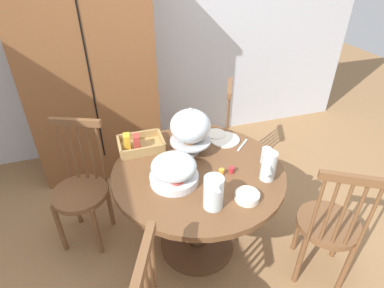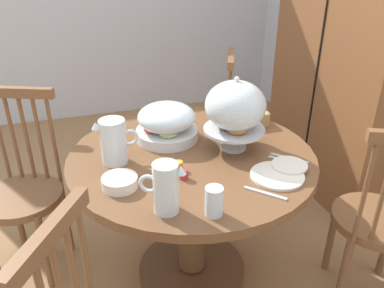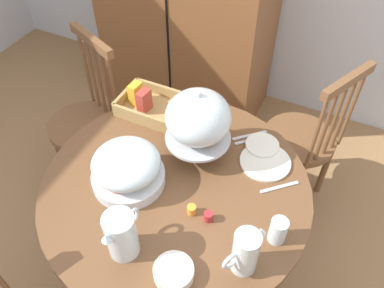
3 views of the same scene
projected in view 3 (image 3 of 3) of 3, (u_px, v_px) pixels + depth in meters
The scene contains 17 objects.
dining_table at pixel (178, 216), 1.79m from camera, with size 1.12×1.12×0.74m.
windsor_chair_facing_door at pixel (303, 141), 2.19m from camera, with size 0.44×0.44×0.97m.
windsor_chair_far_side at pixel (87, 124), 2.29m from camera, with size 0.44×0.44×0.97m.
pastry_stand_with_dome at pixel (198, 120), 1.60m from camera, with size 0.28×0.28×0.34m.
fruit_platter_covered at pixel (127, 168), 1.57m from camera, with size 0.30×0.30×0.18m.
orange_juice_pitcher at pixel (122, 236), 1.36m from camera, with size 0.11×0.19×0.20m.
milk_pitcher at pixel (245, 253), 1.31m from camera, with size 0.11×0.16×0.19m.
cereal_basket at pixel (149, 104), 1.91m from camera, with size 0.32×0.24×0.12m.
china_plate_large at pixel (265, 162), 1.70m from camera, with size 0.22×0.22×0.01m, color white.
china_plate_small at pixel (262, 145), 1.75m from camera, with size 0.15×0.15×0.01m, color white.
cereal_bowl at pixel (174, 272), 1.34m from camera, with size 0.14×0.14×0.04m, color white.
drinking_glass at pixel (278, 231), 1.41m from camera, with size 0.06×0.06×0.11m, color silver.
jam_jar_strawberry at pixel (208, 216), 1.49m from camera, with size 0.04×0.04×0.04m, color #B7282D.
jam_jar_apricot at pixel (192, 210), 1.51m from camera, with size 0.04×0.04×0.04m, color orange.
table_knife at pixel (252, 140), 1.79m from camera, with size 0.17×0.01×0.01m, color silver.
dinner_fork at pixel (250, 135), 1.81m from camera, with size 0.17×0.01×0.01m, color silver.
soup_spoon at pixel (279, 187), 1.61m from camera, with size 0.17×0.01×0.01m, color silver.
Camera 3 is at (0.49, -0.67, 2.03)m, focal length 36.95 mm.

